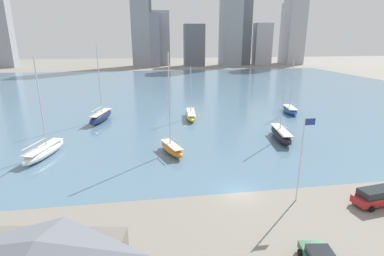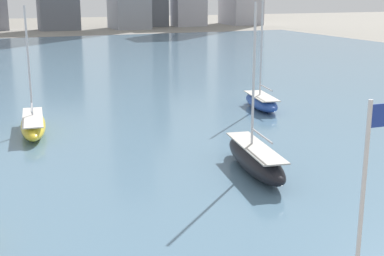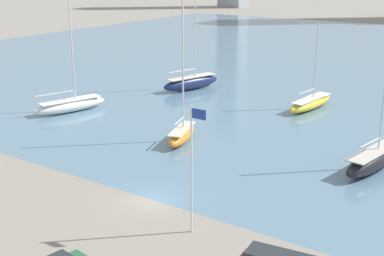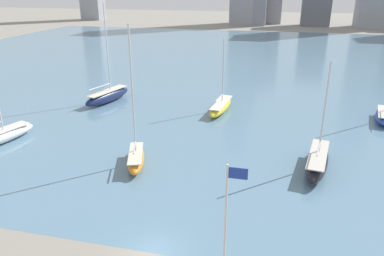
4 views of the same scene
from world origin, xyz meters
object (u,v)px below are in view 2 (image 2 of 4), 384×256
(sailboat_blue, at_px, (261,101))
(sailboat_black, at_px, (255,158))
(flag_pole, at_px, (361,235))
(sailboat_yellow, at_px, (33,124))

(sailboat_blue, xyz_separation_m, sailboat_black, (-10.75, -18.22, 0.18))
(flag_pole, relative_size, sailboat_blue, 0.76)
(sailboat_blue, height_order, sailboat_yellow, sailboat_blue)
(sailboat_black, bearing_deg, sailboat_blue, 68.42)
(sailboat_yellow, bearing_deg, sailboat_blue, 8.74)
(sailboat_yellow, bearing_deg, sailboat_black, -45.96)
(sailboat_blue, distance_m, sailboat_yellow, 24.14)
(flag_pole, xyz_separation_m, sailboat_black, (7.14, 19.61, -4.18))
(sailboat_blue, distance_m, sailboat_black, 21.15)
(sailboat_black, xyz_separation_m, sailboat_yellow, (-13.36, 17.02, -0.18))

